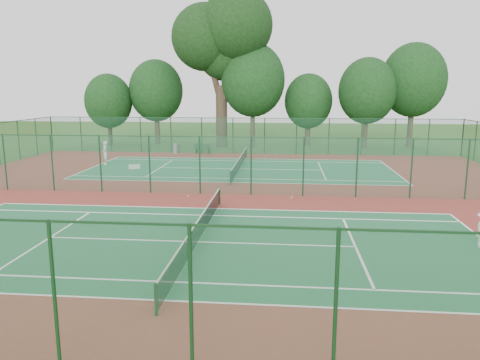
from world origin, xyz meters
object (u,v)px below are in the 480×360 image
Objects in this scene: kit_bag at (134,167)px; big_tree at (222,36)px; trash_bin at (176,149)px; bench at (202,149)px; player_far at (105,153)px.

kit_bag is 19.51m from big_tree.
bench is at bearing 1.90° from trash_bin.
player_far reaches higher than trash_bin.
player_far is at bearing -121.09° from trash_bin.
kit_bag is (-3.87, -9.03, -0.33)m from bench.
player_far is 3.65m from kit_bag.
player_far is 2.05× the size of trash_bin.
bench is (2.62, 0.09, 0.02)m from trash_bin.
big_tree is at bearing 123.74° from player_far.
bench is at bearing 42.68° from kit_bag.
player_far is at bearing 124.91° from kit_bag.
big_tree is (8.18, 13.12, 10.62)m from player_far.
trash_bin is at bearing 124.58° from player_far.
trash_bin is 9.04m from kit_bag.
bench is 12.65m from big_tree.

